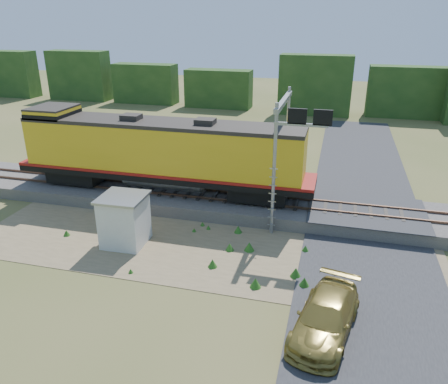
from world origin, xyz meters
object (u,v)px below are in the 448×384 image
(shed, at_px, (124,220))
(signal_gantry, at_px, (288,130))
(car, at_px, (326,317))
(locomotive, at_px, (158,152))

(shed, height_order, signal_gantry, signal_gantry)
(car, bearing_deg, locomotive, 148.39)
(locomotive, height_order, signal_gantry, signal_gantry)
(locomotive, bearing_deg, shed, -85.76)
(shed, height_order, car, shed)
(shed, xyz_separation_m, car, (11.16, -4.78, -0.71))
(locomotive, bearing_deg, signal_gantry, -4.57)
(signal_gantry, distance_m, car, 11.77)
(locomotive, xyz_separation_m, shed, (0.45, -6.12, -2.08))
(locomotive, relative_size, car, 3.93)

